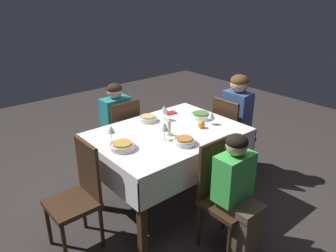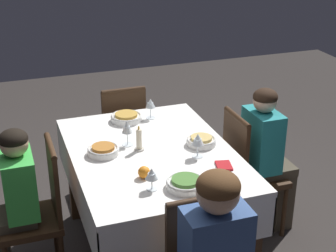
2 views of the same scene
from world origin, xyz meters
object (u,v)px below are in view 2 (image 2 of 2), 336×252
dining_table (152,165)px  chair_south (247,169)px  chair_north (40,209)px  bowl_west (186,183)px  wine_glass_west (152,174)px  bowl_east (126,117)px  person_child_green (11,204)px  bowl_south (201,141)px  wine_glass_north (127,128)px  napkin_red_folded (224,166)px  wine_glass_east (150,104)px  wine_glass_south (198,140)px  person_child_teal (268,154)px  candle_centerpiece (139,141)px  bowl_north (103,150)px  orange_fruit (144,172)px  chair_east (122,134)px

dining_table → chair_south: size_ratio=1.48×
chair_north → bowl_west: bearing=56.2°
chair_south → wine_glass_west: 1.04m
wine_glass_west → bowl_east: bearing=-6.6°
chair_north → person_child_green: (0.00, 0.16, 0.07)m
bowl_south → wine_glass_north: size_ratio=1.11×
wine_glass_north → napkin_red_folded: (-0.46, -0.45, -0.11)m
wine_glass_north → dining_table: bearing=-138.3°
wine_glass_north → wine_glass_east: bearing=-36.1°
wine_glass_west → wine_glass_north: wine_glass_north is taller
dining_table → bowl_west: size_ratio=6.38×
bowl_east → napkin_red_folded: (-0.83, -0.36, -0.02)m
bowl_west → wine_glass_south: wine_glass_south is taller
wine_glass_east → napkin_red_folded: 0.85m
dining_table → person_child_teal: (0.05, -0.85, -0.09)m
wine_glass_west → candle_centerpiece: (0.47, -0.07, -0.03)m
person_child_green → wine_glass_north: 0.82m
person_child_teal → napkin_red_folded: (-0.38, 0.52, 0.20)m
chair_south → bowl_south: (-0.07, 0.38, 0.31)m
person_child_green → wine_glass_west: (-0.45, -0.72, 0.30)m
bowl_west → napkin_red_folded: bowl_west is taller
bowl_south → bowl_north: size_ratio=0.97×
wine_glass_north → orange_fruit: bearing=177.1°
person_child_teal → bowl_west: person_child_teal is taller
orange_fruit → person_child_teal: bearing=-70.4°
person_child_teal → bowl_south: size_ratio=5.77×
wine_glass_west → dining_table: bearing=-17.3°
chair_north → bowl_south: chair_north is taller
wine_glass_south → bowl_south: bearing=-30.4°
bowl_east → napkin_red_folded: bowl_east is taller
wine_glass_north → chair_north: bearing=100.6°
chair_south → person_child_teal: (-0.00, -0.15, 0.09)m
napkin_red_folded → wine_glass_north: bearing=44.5°
bowl_south → bowl_north: same height
wine_glass_west → napkin_red_folded: wine_glass_west is taller
bowl_west → wine_glass_west: 0.19m
chair_south → candle_centerpiece: (-0.02, 0.77, 0.34)m
dining_table → person_child_teal: person_child_teal is taller
person_child_teal → wine_glass_west: bearing=116.3°
chair_south → napkin_red_folded: size_ratio=7.06×
person_child_green → wine_glass_east: bearing=115.2°
person_child_green → napkin_red_folded: size_ratio=7.95×
person_child_green → candle_centerpiece: (0.02, -0.79, 0.27)m
chair_south → orange_fruit: chair_south is taller
wine_glass_north → bowl_east: bearing=-13.7°
chair_south → wine_glass_north: (0.08, 0.82, 0.40)m
bowl_west → wine_glass_east: (0.97, -0.11, 0.08)m
bowl_south → wine_glass_east: bearing=18.4°
chair_east → person_child_teal: bearing=134.5°
chair_east → napkin_red_folded: (-1.22, -0.30, 0.29)m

